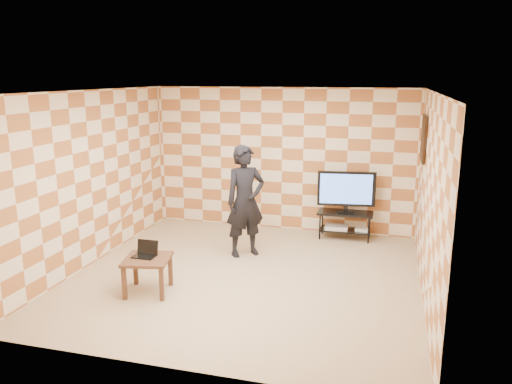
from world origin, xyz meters
TOP-DOWN VIEW (x-y plane):
  - floor at (0.00, 0.00)m, footprint 5.00×5.00m
  - wall_back at (0.00, 2.50)m, footprint 5.00×0.02m
  - wall_front at (0.00, -2.50)m, footprint 5.00×0.02m
  - wall_left at (-2.50, 0.00)m, footprint 0.02×5.00m
  - wall_right at (2.50, 0.00)m, footprint 0.02×5.00m
  - ceiling at (0.00, 0.00)m, footprint 5.00×5.00m
  - wall_art at (2.47, 1.55)m, footprint 0.04×0.72m
  - tv_stand at (1.26, 2.16)m, footprint 0.98×0.44m
  - tv at (1.26, 2.16)m, footprint 1.03×0.23m
  - dvd_player at (1.11, 2.14)m, footprint 0.42×0.30m
  - game_console at (1.57, 2.14)m, footprint 0.25×0.20m
  - side_table at (-1.13, -0.89)m, footprint 0.71×0.71m
  - laptop at (-1.19, -0.81)m, footprint 0.31×0.25m
  - person at (-0.26, 0.89)m, footprint 0.79×0.76m

SIDE VIEW (x-z plane):
  - floor at x=0.00m, z-range 0.00..0.00m
  - game_console at x=1.57m, z-range 0.17..0.22m
  - dvd_player at x=1.11m, z-range 0.17..0.24m
  - tv_stand at x=1.26m, z-range 0.12..0.62m
  - side_table at x=-1.13m, z-range 0.16..0.66m
  - laptop at x=-1.19m, z-range 0.45..0.65m
  - tv at x=1.26m, z-range 0.54..1.29m
  - person at x=-0.26m, z-range 0.00..1.83m
  - wall_back at x=0.00m, z-range 0.00..2.70m
  - wall_front at x=0.00m, z-range 0.00..2.70m
  - wall_left at x=-2.50m, z-range 0.00..2.70m
  - wall_right at x=2.50m, z-range 0.00..2.70m
  - wall_art at x=2.47m, z-range 1.59..2.31m
  - ceiling at x=0.00m, z-range 2.69..2.71m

